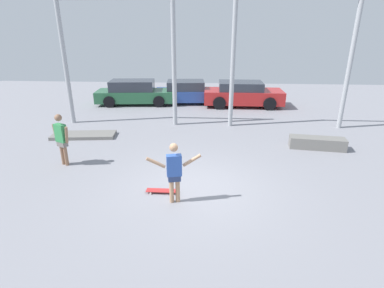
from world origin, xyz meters
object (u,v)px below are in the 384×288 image
parked_car_blue (188,92)px  bystander (61,137)px  parked_car_green (135,93)px  manual_pad (84,135)px  parked_car_red (242,94)px  skateboarder (174,170)px  skateboard (161,191)px  grind_box (317,143)px

parked_car_blue → bystander: size_ratio=2.39×
parked_car_green → parked_car_blue: parked_car_green is taller
manual_pad → parked_car_red: 9.21m
bystander → manual_pad: bearing=-52.7°
skateboarder → manual_pad: 6.52m
parked_car_red → skateboard: bearing=-106.7°
skateboarder → parked_car_green: 11.36m
parked_car_blue → parked_car_red: size_ratio=0.92×
grind_box → parked_car_blue: parked_car_blue is taller
grind_box → skateboarder: bearing=-140.0°
manual_pad → parked_car_green: size_ratio=0.54×
skateboarder → bystander: bystander is taller
parked_car_blue → bystander: 9.80m
parked_car_green → bystander: size_ratio=2.75×
manual_pad → parked_car_blue: bearing=59.7°
grind_box → parked_car_red: (-2.19, 6.63, 0.48)m
manual_pad → parked_car_red: parked_car_red is taller
manual_pad → parked_car_blue: parked_car_blue is taller
skateboarder → parked_car_blue: bearing=80.0°
skateboarder → bystander: 4.37m
parked_car_red → parked_car_blue: bearing=169.9°
grind_box → bystander: bystander is taller
skateboard → parked_car_red: (3.07, 10.26, 0.63)m
skateboard → bystander: (-3.45, 1.61, 0.88)m
parked_car_green → parked_car_red: parked_car_green is taller
parked_car_red → skateboarder: bearing=-104.0°
skateboarder → manual_pad: size_ratio=0.63×
skateboard → bystander: 3.90m
bystander → parked_car_blue: bearing=-83.0°
skateboard → parked_car_green: parked_car_green is taller
parked_car_red → bystander: bystander is taller
parked_car_blue → parked_car_red: 3.28m
parked_car_green → parked_car_red: bearing=-6.1°
manual_pad → parked_car_red: bearing=40.1°
skateboard → parked_car_green: 10.84m
parked_car_green → bystander: bearing=-96.7°
parked_car_blue → parked_car_green: bearing=-175.5°
parked_car_green → grind_box: bearing=-43.6°
skateboarder → parked_car_green: (-3.68, 10.74, -0.22)m
parked_car_green → parked_car_blue: (3.10, 0.51, -0.03)m
manual_pad → parked_car_red: (7.03, 5.92, 0.63)m
skateboarder → parked_car_red: bearing=63.2°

